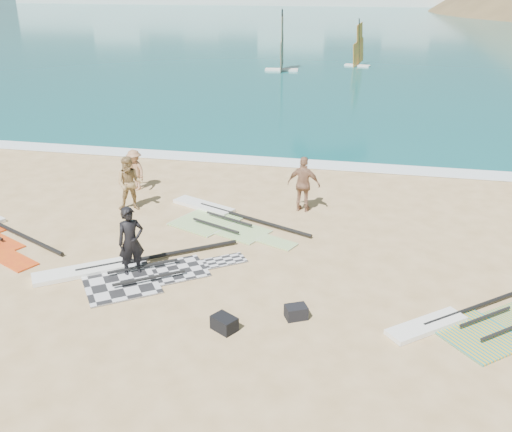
% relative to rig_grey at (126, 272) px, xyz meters
% --- Properties ---
extents(ground, '(300.00, 300.00, 0.00)m').
position_rel_rig_grey_xyz_m(ground, '(2.53, -1.64, -0.05)').
color(ground, tan).
rests_on(ground, ground).
extents(sea, '(300.00, 240.00, 0.06)m').
position_rel_rig_grey_xyz_m(sea, '(2.53, 130.36, -0.05)').
color(sea, '#0C4A54').
rests_on(sea, ground).
extents(surf_line, '(300.00, 1.20, 0.04)m').
position_rel_rig_grey_xyz_m(surf_line, '(2.53, 10.66, -0.05)').
color(surf_line, white).
rests_on(surf_line, ground).
extents(rig_grey, '(5.53, 4.27, 0.20)m').
position_rel_rig_grey_xyz_m(rig_grey, '(0.00, 0.00, 0.00)').
color(rig_grey, '#242426').
rests_on(rig_grey, ground).
extents(rig_green, '(5.21, 3.58, 0.20)m').
position_rel_rig_grey_xyz_m(rig_green, '(1.52, 4.15, -0.00)').
color(rig_green, '#7ACA31').
rests_on(rig_green, ground).
extents(rig_orange, '(4.51, 3.77, 0.19)m').
position_rel_rig_grey_xyz_m(rig_orange, '(8.85, -0.71, -0.00)').
color(rig_orange, '#FFB016').
rests_on(rig_orange, ground).
extents(gear_bag_near, '(0.61, 0.55, 0.32)m').
position_rel_rig_grey_xyz_m(gear_bag_near, '(4.86, -1.21, 0.11)').
color(gear_bag_near, black).
rests_on(gear_bag_near, ground).
extents(gear_bag_far, '(0.69, 0.63, 0.34)m').
position_rel_rig_grey_xyz_m(gear_bag_far, '(3.32, -2.03, 0.12)').
color(gear_bag_far, black).
rests_on(gear_bag_far, ground).
extents(person_wetsuit, '(0.85, 0.81, 1.95)m').
position_rel_rig_grey_xyz_m(person_wetsuit, '(0.24, 0.01, 0.93)').
color(person_wetsuit, black).
rests_on(person_wetsuit, ground).
extents(beachgoer_left, '(1.08, 0.94, 1.89)m').
position_rel_rig_grey_xyz_m(beachgoer_left, '(-1.69, 4.37, 0.90)').
color(beachgoer_left, '#9B7B4D').
rests_on(beachgoer_left, ground).
extents(beachgoer_mid, '(1.15, 1.03, 1.55)m').
position_rel_rig_grey_xyz_m(beachgoer_mid, '(-2.33, 6.27, 0.72)').
color(beachgoer_mid, '#A1704E').
rests_on(beachgoer_mid, ground).
extents(beachgoer_back, '(1.18, 0.62, 1.93)m').
position_rel_rig_grey_xyz_m(beachgoer_back, '(4.14, 5.47, 0.92)').
color(beachgoer_back, '#95694E').
rests_on(beachgoer_back, ground).
extents(windsurfer_left, '(2.82, 3.37, 5.03)m').
position_rel_rig_grey_xyz_m(windsurfer_left, '(-1.74, 36.03, 1.37)').
color(windsurfer_left, white).
rests_on(windsurfer_left, ground).
extents(windsurfer_centre, '(2.35, 2.66, 4.13)m').
position_rel_rig_grey_xyz_m(windsurfer_centre, '(4.44, 39.96, 1.18)').
color(windsurfer_centre, white).
rests_on(windsurfer_centre, ground).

